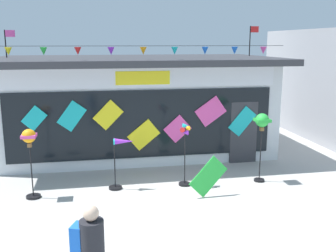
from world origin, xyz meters
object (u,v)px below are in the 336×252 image
(wind_spinner_far_left, at_px, (30,145))
(wind_spinner_left, at_px, (120,157))
(display_kite_on_ground, at_px, (208,177))
(wind_spinner_center_right, at_px, (262,125))
(kite_shop_building, at_px, (136,103))
(wind_spinner_center_left, at_px, (185,150))

(wind_spinner_far_left, height_order, wind_spinner_left, wind_spinner_far_left)
(wind_spinner_far_left, distance_m, display_kite_on_ground, 4.52)
(wind_spinner_far_left, xyz_separation_m, display_kite_on_ground, (4.39, -0.71, -0.86))
(wind_spinner_center_right, bearing_deg, kite_shop_building, 127.33)
(kite_shop_building, height_order, wind_spinner_left, kite_shop_building)
(wind_spinner_center_right, bearing_deg, wind_spinner_left, 177.77)
(kite_shop_building, distance_m, wind_spinner_left, 4.04)
(wind_spinner_center_right, distance_m, display_kite_on_ground, 2.20)
(kite_shop_building, distance_m, wind_spinner_center_left, 4.12)
(wind_spinner_center_right, relative_size, display_kite_on_ground, 2.03)
(wind_spinner_far_left, bearing_deg, display_kite_on_ground, -9.15)
(display_kite_on_ground, bearing_deg, wind_spinner_center_right, 24.56)
(wind_spinner_left, height_order, display_kite_on_ground, wind_spinner_left)
(wind_spinner_center_left, height_order, wind_spinner_center_right, wind_spinner_center_right)
(kite_shop_building, relative_size, wind_spinner_center_left, 5.38)
(wind_spinner_left, relative_size, display_kite_on_ground, 1.45)
(wind_spinner_center_left, bearing_deg, kite_shop_building, 102.99)
(kite_shop_building, xyz_separation_m, wind_spinner_center_left, (0.91, -3.96, -0.69))
(wind_spinner_far_left, bearing_deg, wind_spinner_center_left, 2.12)
(wind_spinner_left, relative_size, wind_spinner_center_right, 0.71)
(wind_spinner_far_left, relative_size, wind_spinner_center_left, 1.02)
(kite_shop_building, xyz_separation_m, wind_spinner_center_right, (3.07, -4.02, -0.08))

